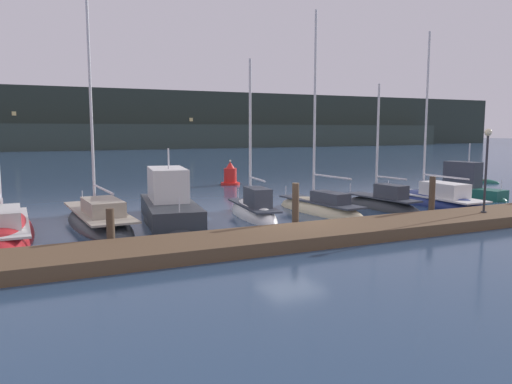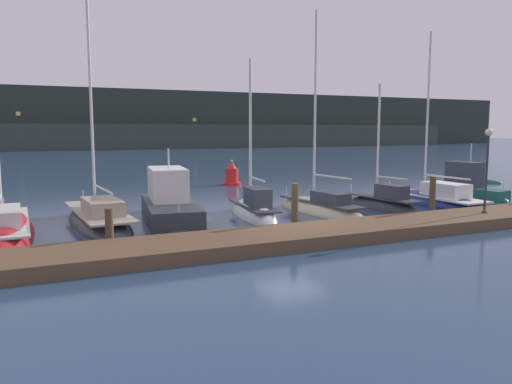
# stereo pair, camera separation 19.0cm
# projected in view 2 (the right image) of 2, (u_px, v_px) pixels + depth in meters

# --- Properties ---
(ground_plane) EXTENTS (400.00, 400.00, 0.00)m
(ground_plane) POSITION_uv_depth(u_px,v_px,m) (291.00, 231.00, 20.40)
(ground_plane) COLOR navy
(dock) EXTENTS (35.69, 2.80, 0.45)m
(dock) POSITION_uv_depth(u_px,v_px,m) (316.00, 234.00, 18.59)
(dock) COLOR brown
(dock) RESTS_ON ground
(mooring_pile_1) EXTENTS (0.28, 0.28, 1.44)m
(mooring_pile_1) POSITION_uv_depth(u_px,v_px,m) (109.00, 229.00, 17.04)
(mooring_pile_1) COLOR #4C3D2D
(mooring_pile_1) RESTS_ON ground
(mooring_pile_2) EXTENTS (0.28, 0.28, 1.99)m
(mooring_pile_2) POSITION_uv_depth(u_px,v_px,m) (295.00, 208.00, 19.98)
(mooring_pile_2) COLOR #4C3D2D
(mooring_pile_2) RESTS_ON ground
(mooring_pile_3) EXTENTS (0.28, 0.28, 1.96)m
(mooring_pile_3) POSITION_uv_depth(u_px,v_px,m) (432.00, 198.00, 22.96)
(mooring_pile_3) COLOR #4C3D2D
(mooring_pile_3) RESTS_ON ground
(sailboat_berth_2) EXTENTS (2.45, 8.39, 12.82)m
(sailboat_berth_2) POSITION_uv_depth(u_px,v_px,m) (2.00, 232.00, 19.55)
(sailboat_berth_2) COLOR red
(sailboat_berth_2) RESTS_ON ground
(sailboat_berth_3) EXTENTS (2.74, 8.31, 12.40)m
(sailboat_berth_3) POSITION_uv_depth(u_px,v_px,m) (99.00, 222.00, 21.48)
(sailboat_berth_3) COLOR #2D3338
(sailboat_berth_3) RESTS_ON ground
(motorboat_berth_4) EXTENTS (3.32, 7.47, 3.75)m
(motorboat_berth_4) POSITION_uv_depth(u_px,v_px,m) (170.00, 209.00, 22.77)
(motorboat_berth_4) COLOR #2D3338
(motorboat_berth_4) RESTS_ON ground
(sailboat_berth_5) EXTENTS (2.05, 5.65, 8.16)m
(sailboat_berth_5) POSITION_uv_depth(u_px,v_px,m) (253.00, 214.00, 23.53)
(sailboat_berth_5) COLOR white
(sailboat_berth_5) RESTS_ON ground
(sailboat_berth_6) EXTENTS (2.08, 6.61, 10.56)m
(sailboat_berth_6) POSITION_uv_depth(u_px,v_px,m) (321.00, 211.00, 24.63)
(sailboat_berth_6) COLOR beige
(sailboat_berth_6) RESTS_ON ground
(sailboat_berth_7) EXTENTS (1.88, 5.42, 7.04)m
(sailboat_berth_7) POSITION_uv_depth(u_px,v_px,m) (383.00, 206.00, 25.93)
(sailboat_berth_7) COLOR #2D3338
(sailboat_berth_7) RESTS_ON ground
(sailboat_berth_8) EXTENTS (2.15, 7.79, 10.11)m
(sailboat_berth_8) POSITION_uv_depth(u_px,v_px,m) (433.00, 202.00, 27.46)
(sailboat_berth_8) COLOR navy
(sailboat_berth_8) RESTS_ON ground
(motorboat_berth_9) EXTENTS (2.19, 4.93, 3.77)m
(motorboat_berth_9) POSITION_uv_depth(u_px,v_px,m) (469.00, 191.00, 30.22)
(motorboat_berth_9) COLOR #195647
(motorboat_berth_9) RESTS_ON ground
(channel_buoy) EXTENTS (1.44, 1.44, 1.86)m
(channel_buoy) POSITION_uv_depth(u_px,v_px,m) (232.00, 176.00, 37.36)
(channel_buoy) COLOR red
(channel_buoy) RESTS_ON ground
(dock_lamppost) EXTENTS (0.32, 0.32, 3.70)m
(dock_lamppost) POSITION_uv_depth(u_px,v_px,m) (487.00, 156.00, 21.70)
(dock_lamppost) COLOR #2D2D33
(dock_lamppost) RESTS_ON dock
(hillside_backdrop) EXTENTS (240.00, 23.00, 12.95)m
(hillside_backdrop) POSITION_uv_depth(u_px,v_px,m) (87.00, 121.00, 111.22)
(hillside_backdrop) COLOR #28332D
(hillside_backdrop) RESTS_ON ground
(rowboat_adrift) EXTENTS (1.64, 2.64, 0.56)m
(rowboat_adrift) POSITION_uv_depth(u_px,v_px,m) (486.00, 183.00, 38.77)
(rowboat_adrift) COLOR #195647
(rowboat_adrift) RESTS_ON ground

